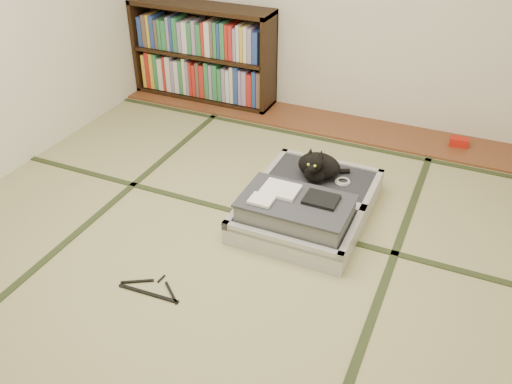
% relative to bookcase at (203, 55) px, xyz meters
% --- Properties ---
extents(floor, '(4.50, 4.50, 0.00)m').
position_rel_bookcase_xyz_m(floor, '(1.28, -2.07, -0.45)').
color(floor, tan).
rests_on(floor, ground).
extents(wood_strip, '(4.00, 0.50, 0.02)m').
position_rel_bookcase_xyz_m(wood_strip, '(1.28, -0.07, -0.44)').
color(wood_strip, brown).
rests_on(wood_strip, ground).
extents(red_item, '(0.16, 0.10, 0.07)m').
position_rel_bookcase_xyz_m(red_item, '(2.48, -0.04, -0.40)').
color(red_item, red).
rests_on(red_item, wood_strip).
extents(room_shell, '(4.50, 4.50, 4.50)m').
position_rel_bookcase_xyz_m(room_shell, '(1.28, -2.07, 1.01)').
color(room_shell, white).
rests_on(room_shell, ground).
extents(tatami_borders, '(4.00, 4.50, 0.01)m').
position_rel_bookcase_xyz_m(tatami_borders, '(1.28, -1.57, -0.45)').
color(tatami_borders, '#2D381E').
rests_on(tatami_borders, ground).
extents(bookcase, '(1.43, 0.33, 0.92)m').
position_rel_bookcase_xyz_m(bookcase, '(0.00, 0.00, 0.00)').
color(bookcase, black).
rests_on(bookcase, wood_strip).
extents(suitcase, '(0.81, 1.08, 0.32)m').
position_rel_bookcase_xyz_m(suitcase, '(1.63, -1.54, -0.34)').
color(suitcase, silver).
rests_on(suitcase, floor).
extents(cat, '(0.36, 0.36, 0.29)m').
position_rel_bookcase_xyz_m(cat, '(1.61, -1.25, -0.19)').
color(cat, black).
rests_on(cat, suitcase).
extents(cable_coil, '(0.11, 0.11, 0.03)m').
position_rel_bookcase_xyz_m(cable_coil, '(1.79, -1.22, -0.29)').
color(cable_coil, white).
rests_on(cable_coil, suitcase).
extents(hanger, '(0.40, 0.19, 0.01)m').
position_rel_bookcase_xyz_m(hanger, '(1.05, -2.59, -0.44)').
color(hanger, black).
rests_on(hanger, floor).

